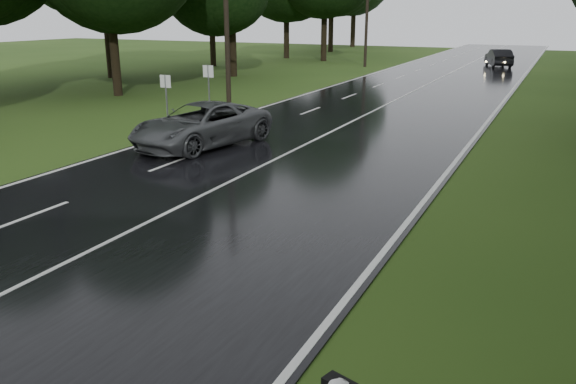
% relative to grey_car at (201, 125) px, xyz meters
% --- Properties ---
extents(ground, '(160.00, 160.00, 0.00)m').
position_rel_grey_car_xyz_m(ground, '(3.55, -10.66, -0.86)').
color(ground, '#2E4915').
rests_on(ground, ground).
extents(road, '(12.00, 140.00, 0.04)m').
position_rel_grey_car_xyz_m(road, '(3.55, 9.34, -0.84)').
color(road, black).
rests_on(road, ground).
extents(lane_center, '(0.12, 140.00, 0.01)m').
position_rel_grey_car_xyz_m(lane_center, '(3.55, 9.34, -0.82)').
color(lane_center, silver).
rests_on(lane_center, road).
extents(grey_car, '(3.87, 6.35, 1.64)m').
position_rel_grey_car_xyz_m(grey_car, '(0.00, 0.00, 0.00)').
color(grey_car, '#444648').
rests_on(grey_car, road).
extents(far_car, '(3.17, 5.20, 1.62)m').
position_rel_grey_car_xyz_m(far_car, '(6.49, 40.29, -0.01)').
color(far_car, black).
rests_on(far_car, road).
extents(utility_pole_mid, '(1.80, 0.28, 9.59)m').
position_rel_grey_car_xyz_m(utility_pole_mid, '(-4.95, 10.15, -0.86)').
color(utility_pole_mid, black).
rests_on(utility_pole_mid, ground).
extents(utility_pole_far, '(1.80, 0.28, 9.81)m').
position_rel_grey_car_xyz_m(utility_pole_far, '(-4.95, 34.97, -0.86)').
color(utility_pole_far, black).
rests_on(utility_pole_far, ground).
extents(road_sign_a, '(0.56, 0.10, 2.33)m').
position_rel_grey_car_xyz_m(road_sign_a, '(-3.65, 2.69, -0.86)').
color(road_sign_a, white).
rests_on(road_sign_a, ground).
extents(road_sign_b, '(0.60, 0.10, 2.49)m').
position_rel_grey_car_xyz_m(road_sign_b, '(-3.65, 6.15, -0.86)').
color(road_sign_b, white).
rests_on(road_sign_b, ground).
extents(tree_left_d, '(9.54, 9.54, 14.91)m').
position_rel_grey_car_xyz_m(tree_left_d, '(-12.73, 9.64, -0.86)').
color(tree_left_d, black).
rests_on(tree_left_d, ground).
extents(tree_left_e, '(8.12, 8.12, 12.69)m').
position_rel_grey_car_xyz_m(tree_left_e, '(-11.96, 22.40, -0.86)').
color(tree_left_e, black).
rests_on(tree_left_e, ground).
extents(tree_left_f, '(10.50, 10.50, 16.41)m').
position_rel_grey_car_xyz_m(tree_left_f, '(-11.12, 39.67, -0.86)').
color(tree_left_f, black).
rests_on(tree_left_f, ground).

